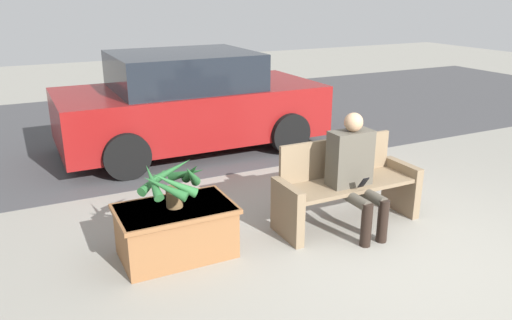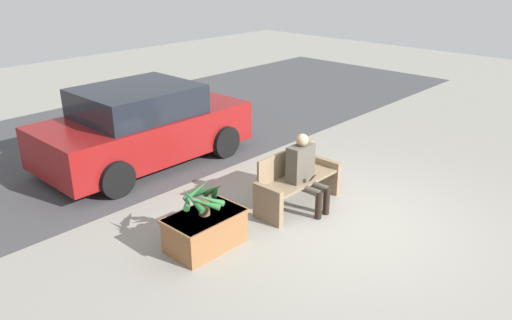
# 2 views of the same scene
# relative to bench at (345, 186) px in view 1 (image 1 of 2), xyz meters

# --- Properties ---
(ground_plane) EXTENTS (30.00, 30.00, 0.00)m
(ground_plane) POSITION_rel_bench_xyz_m (0.04, -0.88, -0.40)
(ground_plane) COLOR gray
(road_surface) EXTENTS (20.00, 6.00, 0.01)m
(road_surface) POSITION_rel_bench_xyz_m (0.04, 4.82, -0.40)
(road_surface) COLOR #424244
(road_surface) RESTS_ON ground_plane
(bench) EXTENTS (1.52, 0.52, 0.86)m
(bench) POSITION_rel_bench_xyz_m (0.00, 0.00, 0.00)
(bench) COLOR #7A664C
(bench) RESTS_ON ground_plane
(person_seated) EXTENTS (0.43, 0.60, 1.19)m
(person_seated) POSITION_rel_bench_xyz_m (-0.03, -0.17, 0.25)
(person_seated) COLOR #4C473D
(person_seated) RESTS_ON ground_plane
(planter_box) EXTENTS (1.04, 0.66, 0.48)m
(planter_box) POSITION_rel_bench_xyz_m (-1.78, 0.10, -0.14)
(planter_box) COLOR brown
(planter_box) RESTS_ON ground_plane
(potted_plant) EXTENTS (0.63, 0.63, 0.47)m
(potted_plant) POSITION_rel_bench_xyz_m (-1.78, 0.10, 0.33)
(potted_plant) COLOR brown
(potted_plant) RESTS_ON planter_box
(parked_car) EXTENTS (3.86, 1.98, 1.46)m
(parked_car) POSITION_rel_bench_xyz_m (-0.56, 3.16, 0.31)
(parked_car) COLOR maroon
(parked_car) RESTS_ON ground_plane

